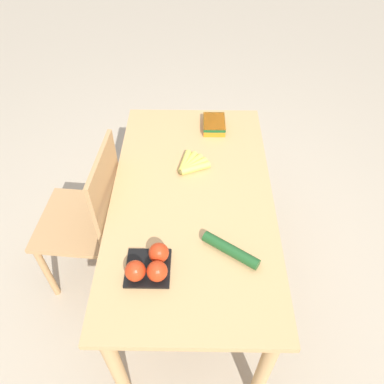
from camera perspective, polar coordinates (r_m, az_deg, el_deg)
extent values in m
plane|color=#B7A88E|center=(2.27, 0.00, -13.10)|extent=(12.00, 12.00, 0.00)
cube|color=tan|center=(1.70, 0.00, -1.04)|extent=(1.35, 0.73, 0.03)
cylinder|color=tan|center=(1.73, 10.93, -24.98)|extent=(0.06, 0.06, 0.69)
cylinder|color=tan|center=(2.40, 7.52, 3.98)|extent=(0.06, 0.06, 0.69)
cylinder|color=tan|center=(1.73, -11.50, -24.67)|extent=(0.06, 0.06, 0.69)
cylinder|color=tan|center=(2.41, -7.10, 4.12)|extent=(0.06, 0.06, 0.69)
cube|color=tan|center=(2.03, -16.88, -4.29)|extent=(0.45, 0.43, 0.03)
cube|color=tan|center=(1.80, -12.81, -0.12)|extent=(0.39, 0.05, 0.45)
cylinder|color=tan|center=(2.36, -18.29, -4.07)|extent=(0.04, 0.04, 0.44)
cylinder|color=tan|center=(2.18, -21.22, -11.35)|extent=(0.04, 0.04, 0.44)
cylinder|color=tan|center=(2.26, -10.26, -4.85)|extent=(0.04, 0.04, 0.44)
cylinder|color=tan|center=(2.07, -12.45, -12.63)|extent=(0.04, 0.04, 0.44)
sphere|color=brown|center=(1.77, -1.66, 3.09)|extent=(0.03, 0.03, 0.03)
cylinder|color=#CCC651|center=(1.79, 0.51, 3.68)|extent=(0.09, 0.15, 0.03)
cylinder|color=#CCC651|center=(1.80, 0.24, 4.01)|extent=(0.11, 0.14, 0.03)
cylinder|color=#CCC651|center=(1.81, -0.12, 4.29)|extent=(0.13, 0.12, 0.03)
cylinder|color=#CCC651|center=(1.82, -0.58, 4.49)|extent=(0.14, 0.09, 0.03)
cylinder|color=#CCC651|center=(1.83, -1.09, 4.62)|extent=(0.15, 0.06, 0.03)
cube|color=black|center=(1.46, -6.69, -11.42)|extent=(0.17, 0.17, 0.01)
sphere|color=red|center=(1.40, -5.34, -11.92)|extent=(0.08, 0.08, 0.08)
sphere|color=red|center=(1.44, -5.09, -9.21)|extent=(0.08, 0.08, 0.08)
sphere|color=red|center=(1.41, -8.64, -11.80)|extent=(0.08, 0.08, 0.08)
cube|color=orange|center=(2.05, 3.38, 10.23)|extent=(0.16, 0.11, 0.05)
cube|color=#145123|center=(2.04, 3.40, 10.57)|extent=(0.16, 0.12, 0.02)
cylinder|color=#1E5123|center=(1.49, 5.89, -8.79)|extent=(0.17, 0.23, 0.04)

